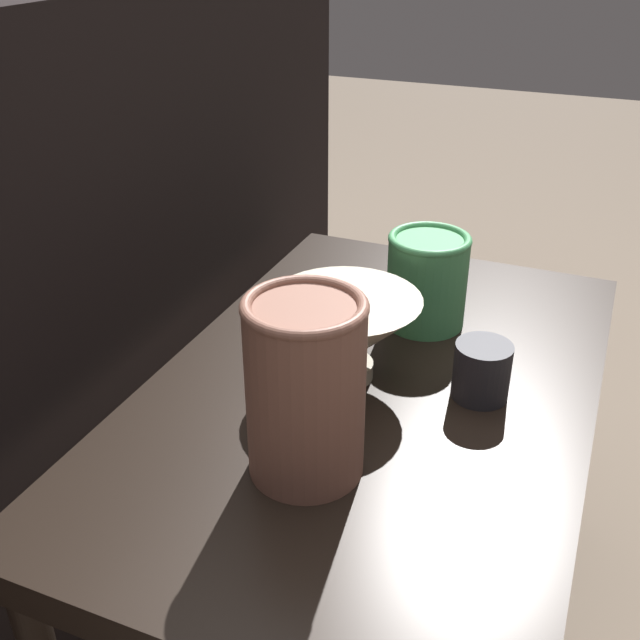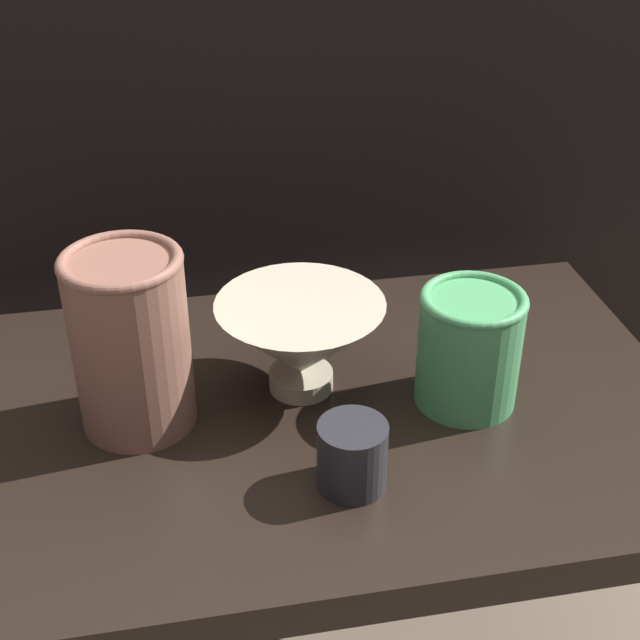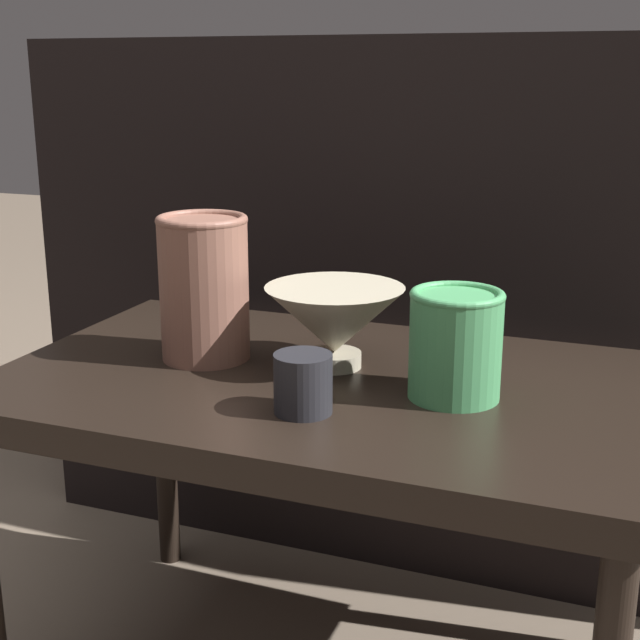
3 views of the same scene
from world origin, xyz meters
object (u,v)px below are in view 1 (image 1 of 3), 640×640
at_px(bowl, 345,332).
at_px(vase_colorful_right, 427,279).
at_px(vase_textured_left, 305,386).
at_px(cup, 482,371).

distance_m(bowl, vase_colorful_right, 0.18).
relative_size(vase_textured_left, cup, 2.80).
height_order(vase_colorful_right, cup, vase_colorful_right).
distance_m(vase_textured_left, cup, 0.25).
bearing_deg(vase_textured_left, cup, -35.08).
xyz_separation_m(bowl, vase_textured_left, (-0.17, -0.02, 0.04)).
bearing_deg(vase_colorful_right, cup, -143.79).
bearing_deg(cup, bowl, 97.59).
bearing_deg(cup, vase_colorful_right, 36.21).
relative_size(bowl, cup, 2.62).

